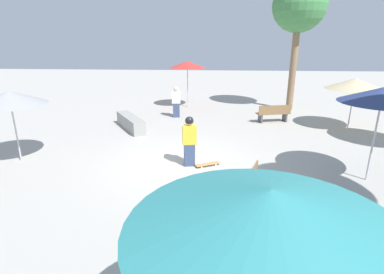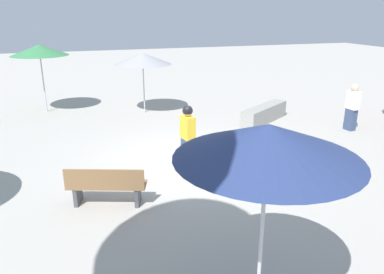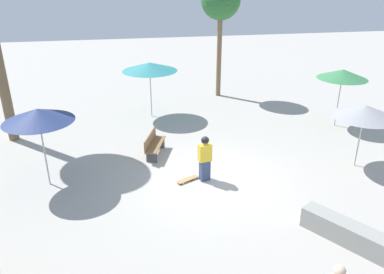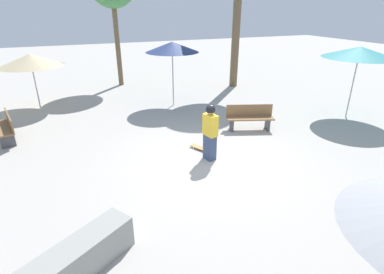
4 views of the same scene
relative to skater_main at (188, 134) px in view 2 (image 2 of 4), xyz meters
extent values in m
plane|color=#ADA8A0|center=(0.06, 0.25, -0.86)|extent=(60.00, 60.00, 0.00)
cube|color=#38476B|center=(0.00, 0.00, -0.50)|extent=(0.30, 0.37, 0.72)
cube|color=yellow|center=(0.00, 0.00, 0.16)|extent=(0.31, 0.46, 0.59)
sphere|color=tan|center=(0.00, 0.00, 0.57)|extent=(0.23, 0.23, 0.23)
sphere|color=black|center=(0.00, 0.00, 0.60)|extent=(0.26, 0.26, 0.26)
cube|color=#B7844C|center=(-0.02, -0.58, -0.79)|extent=(0.54, 0.81, 0.02)
cylinder|color=silver|center=(0.17, -0.76, -0.83)|extent=(0.05, 0.06, 0.05)
cylinder|color=silver|center=(0.01, -0.84, -0.83)|extent=(0.05, 0.06, 0.05)
cylinder|color=silver|center=(-0.06, -0.32, -0.83)|extent=(0.05, 0.06, 0.05)
cylinder|color=silver|center=(-0.21, -0.39, -0.83)|extent=(0.05, 0.06, 0.05)
cube|color=gray|center=(3.83, 2.92, -0.57)|extent=(2.34, 1.77, 0.58)
cube|color=#47474C|center=(-2.79, -1.21, -0.66)|extent=(0.21, 0.40, 0.40)
cube|color=#47474C|center=(-1.61, -1.63, -0.66)|extent=(0.21, 0.40, 0.40)
cube|color=olive|center=(-2.20, -1.42, -0.43)|extent=(1.66, 0.95, 0.05)
cube|color=olive|center=(-2.26, -1.61, -0.21)|extent=(1.52, 0.57, 0.40)
cylinder|color=#B7B7BC|center=(-3.65, 6.90, 0.37)|extent=(0.05, 0.05, 2.45)
cone|color=#387F4C|center=(-3.65, 6.90, 1.54)|extent=(2.14, 2.14, 0.41)
cylinder|color=#B7B7BC|center=(0.01, 5.57, 0.22)|extent=(0.05, 0.05, 2.15)
cone|color=#99999E|center=(0.01, 5.57, 1.23)|extent=(2.18, 2.18, 0.43)
cylinder|color=#B7B7BC|center=(-0.69, -5.09, 0.39)|extent=(0.05, 0.05, 2.49)
cone|color=navy|center=(-0.69, -5.09, 1.57)|extent=(2.16, 2.16, 0.41)
cube|color=#38476B|center=(6.07, 1.14, -0.49)|extent=(0.27, 0.35, 0.73)
cube|color=white|center=(6.07, 1.14, 0.17)|extent=(0.28, 0.45, 0.60)
sphere|color=beige|center=(6.07, 1.14, 0.59)|extent=(0.24, 0.24, 0.24)
camera|label=1|loc=(-8.72, -0.69, 2.96)|focal=28.00mm
camera|label=2|loc=(-2.74, -8.56, 2.97)|focal=35.00mm
camera|label=3|loc=(10.70, -2.48, 5.57)|focal=35.00mm
camera|label=4|loc=(3.28, 6.73, 3.09)|focal=28.00mm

